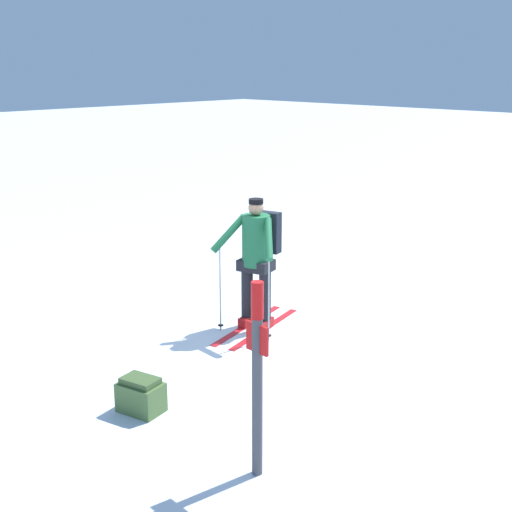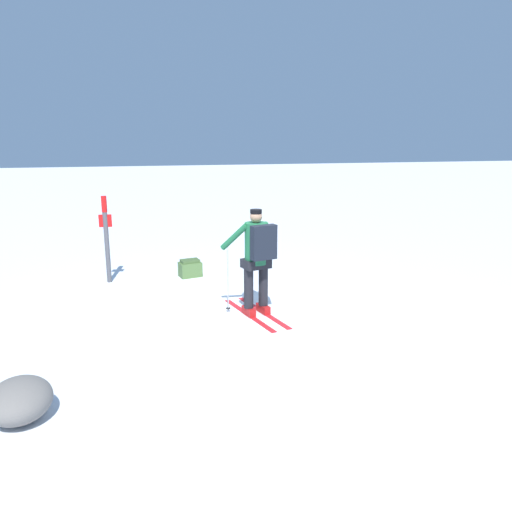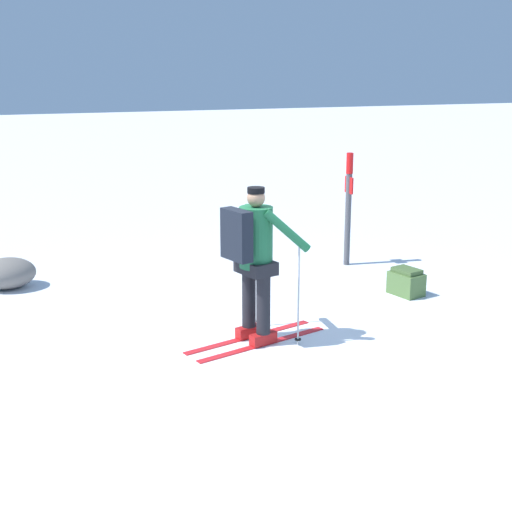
% 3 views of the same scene
% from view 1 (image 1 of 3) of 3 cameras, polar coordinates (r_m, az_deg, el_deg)
% --- Properties ---
extents(ground_plane, '(80.00, 80.00, 0.00)m').
position_cam_1_polar(ground_plane, '(8.91, 0.10, -6.65)').
color(ground_plane, white).
extents(skier, '(1.68, 0.90, 1.69)m').
position_cam_1_polar(skier, '(9.00, 0.09, 0.21)').
color(skier, red).
rests_on(skier, ground_plane).
extents(dropped_backpack, '(0.38, 0.48, 0.36)m').
position_cam_1_polar(dropped_backpack, '(7.21, -9.20, -10.95)').
color(dropped_backpack, '#4C6B38').
rests_on(dropped_backpack, ground_plane).
extents(trail_marker, '(0.10, 0.24, 1.68)m').
position_cam_1_polar(trail_marker, '(5.78, 0.10, -8.62)').
color(trail_marker, '#4C4C51').
rests_on(trail_marker, ground_plane).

